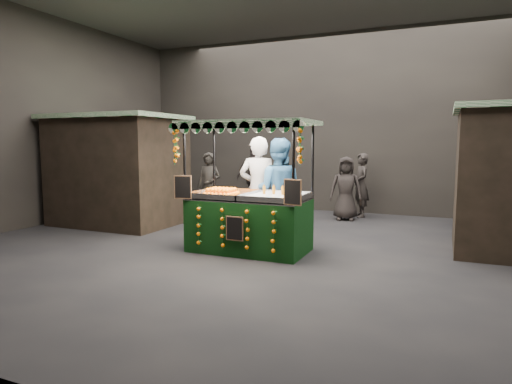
% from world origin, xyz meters
% --- Properties ---
extents(ground, '(12.00, 12.00, 0.00)m').
position_xyz_m(ground, '(0.00, 0.00, 0.00)').
color(ground, black).
rests_on(ground, ground).
extents(market_hall, '(12.10, 10.10, 5.05)m').
position_xyz_m(market_hall, '(0.00, 0.00, 3.38)').
color(market_hall, black).
rests_on(market_hall, ground).
extents(neighbour_stall_left, '(3.00, 2.20, 2.60)m').
position_xyz_m(neighbour_stall_left, '(-4.40, 1.00, 1.31)').
color(neighbour_stall_left, black).
rests_on(neighbour_stall_left, ground).
extents(juice_stall, '(2.41, 1.41, 2.33)m').
position_xyz_m(juice_stall, '(-0.38, -0.26, 0.72)').
color(juice_stall, black).
rests_on(juice_stall, ground).
extents(vendor_grey, '(0.86, 0.67, 2.07)m').
position_xyz_m(vendor_grey, '(-0.54, 0.54, 1.04)').
color(vendor_grey, gray).
rests_on(vendor_grey, ground).
extents(vendor_blue, '(1.15, 0.99, 2.04)m').
position_xyz_m(vendor_blue, '(-0.18, 0.64, 1.02)').
color(vendor_blue, navy).
rests_on(vendor_blue, ground).
extents(shopper_0, '(0.65, 0.45, 1.72)m').
position_xyz_m(shopper_0, '(-2.67, 2.31, 0.86)').
color(shopper_0, black).
rests_on(shopper_0, ground).
extents(shopper_1, '(1.00, 0.84, 1.85)m').
position_xyz_m(shopper_1, '(3.90, 2.73, 0.92)').
color(shopper_1, '#2A2322').
rests_on(shopper_1, ground).
extents(shopper_2, '(1.17, 0.55, 1.95)m').
position_xyz_m(shopper_2, '(-2.13, 4.06, 0.97)').
color(shopper_2, '#2B2423').
rests_on(shopper_2, ground).
extents(shopper_3, '(1.26, 1.35, 1.83)m').
position_xyz_m(shopper_3, '(3.44, 3.56, 0.91)').
color(shopper_3, black).
rests_on(shopper_3, ground).
extents(shopper_4, '(1.01, 0.92, 1.74)m').
position_xyz_m(shopper_4, '(-3.98, 2.84, 0.87)').
color(shopper_4, '#2E2925').
rests_on(shopper_4, ground).
extents(shopper_5, '(1.51, 1.43, 1.70)m').
position_xyz_m(shopper_5, '(3.73, 2.74, 0.85)').
color(shopper_5, '#292521').
rests_on(shopper_5, ground).
extents(shopper_6, '(0.63, 0.73, 1.68)m').
position_xyz_m(shopper_6, '(0.79, 4.31, 0.84)').
color(shopper_6, '#292421').
rests_on(shopper_6, ground).
extents(shopper_7, '(0.87, 0.66, 1.61)m').
position_xyz_m(shopper_7, '(0.52, 3.68, 0.81)').
color(shopper_7, black).
rests_on(shopper_7, ground).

